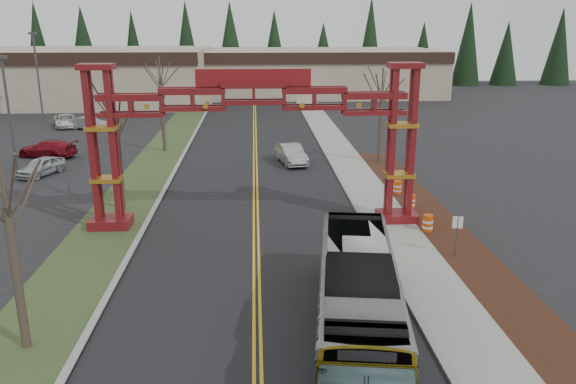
{
  "coord_description": "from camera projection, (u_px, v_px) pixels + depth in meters",
  "views": [
    {
      "loc": [
        0.05,
        -11.71,
        10.8
      ],
      "look_at": [
        1.51,
        12.96,
        3.41
      ],
      "focal_mm": 35.0,
      "sensor_mm": 36.0,
      "label": 1
    }
  ],
  "objects": [
    {
      "name": "road",
      "position": [
        256.0,
        190.0,
        38.19
      ],
      "size": [
        12.0,
        110.0,
        0.02
      ],
      "primitive_type": "cube",
      "color": "black",
      "rests_on": "ground"
    },
    {
      "name": "lane_line_left",
      "position": [
        254.0,
        190.0,
        38.18
      ],
      "size": [
        0.12,
        100.0,
        0.01
      ],
      "primitive_type": "cube",
      "color": "gold",
      "rests_on": "road"
    },
    {
      "name": "lane_line_right",
      "position": [
        257.0,
        189.0,
        38.2
      ],
      "size": [
        0.12,
        100.0,
        0.01
      ],
      "primitive_type": "cube",
      "color": "gold",
      "rests_on": "road"
    },
    {
      "name": "curb_right",
      "position": [
        345.0,
        187.0,
        38.52
      ],
      "size": [
        0.3,
        110.0,
        0.15
      ],
      "primitive_type": "cube",
      "color": "gray",
      "rests_on": "ground"
    },
    {
      "name": "sidewalk_right",
      "position": [
        366.0,
        187.0,
        38.6
      ],
      "size": [
        2.6,
        110.0,
        0.14
      ],
      "primitive_type": "cube",
      "color": "gray",
      "rests_on": "ground"
    },
    {
      "name": "landscape_strip",
      "position": [
        491.0,
        282.0,
        24.41
      ],
      "size": [
        2.6,
        50.0,
        0.12
      ],
      "primitive_type": "cube",
      "color": "black",
      "rests_on": "ground"
    },
    {
      "name": "grass_median",
      "position": [
        137.0,
        191.0,
        37.73
      ],
      "size": [
        4.0,
        110.0,
        0.08
      ],
      "primitive_type": "cube",
      "color": "#314824",
      "rests_on": "ground"
    },
    {
      "name": "curb_left",
      "position": [
        164.0,
        190.0,
        37.83
      ],
      "size": [
        0.3,
        110.0,
        0.15
      ],
      "primitive_type": "cube",
      "color": "gray",
      "rests_on": "ground"
    },
    {
      "name": "gateway_arch",
      "position": [
        254.0,
        119.0,
        29.79
      ],
      "size": [
        18.2,
        1.6,
        8.9
      ],
      "color": "#5D0C18",
      "rests_on": "ground"
    },
    {
      "name": "retail_building_west",
      "position": [
        45.0,
        76.0,
        80.34
      ],
      "size": [
        46.0,
        22.3,
        7.5
      ],
      "color": "tan",
      "rests_on": "ground"
    },
    {
      "name": "retail_building_east",
      "position": [
        316.0,
        72.0,
        90.32
      ],
      "size": [
        38.0,
        20.3,
        7.0
      ],
      "color": "tan",
      "rests_on": "ground"
    },
    {
      "name": "conifer_treeline",
      "position": [
        255.0,
        50.0,
        100.44
      ],
      "size": [
        116.1,
        5.6,
        13.0
      ],
      "color": "black",
      "rests_on": "ground"
    },
    {
      "name": "transit_bus",
      "position": [
        358.0,
        297.0,
        19.81
      ],
      "size": [
        4.23,
        11.62,
        3.16
      ],
      "primitive_type": "imported",
      "rotation": [
        0.0,
        0.0,
        -0.14
      ],
      "color": "#B8BAC1",
      "rests_on": "ground"
    },
    {
      "name": "silver_sedan",
      "position": [
        291.0,
        154.0,
        45.22
      ],
      "size": [
        2.58,
        4.96,
        1.56
      ],
      "primitive_type": "imported",
      "rotation": [
        0.0,
        0.0,
        0.21
      ],
      "color": "#A5A8AD",
      "rests_on": "ground"
    },
    {
      "name": "parked_car_near_a",
      "position": [
        41.0,
        166.0,
        41.73
      ],
      "size": [
        3.03,
        4.31,
        1.36
      ],
      "primitive_type": "imported",
      "rotation": [
        0.0,
        0.0,
        -0.4
      ],
      "color": "silver",
      "rests_on": "ground"
    },
    {
      "name": "parked_car_mid_a",
      "position": [
        47.0,
        149.0,
        47.47
      ],
      "size": [
        5.39,
        3.46,
        1.45
      ],
      "primitive_type": "imported",
      "rotation": [
        0.0,
        0.0,
        4.4
      ],
      "color": "maroon",
      "rests_on": "ground"
    },
    {
      "name": "parked_car_far_a",
      "position": [
        89.0,
        123.0,
        60.01
      ],
      "size": [
        4.44,
        2.99,
        1.38
      ],
      "primitive_type": "imported",
      "rotation": [
        0.0,
        0.0,
        1.17
      ],
      "color": "#9E9EA6",
      "rests_on": "ground"
    },
    {
      "name": "parked_car_far_b",
      "position": [
        66.0,
        121.0,
        61.49
      ],
      "size": [
        3.95,
        5.42,
        1.37
      ],
      "primitive_type": "imported",
      "rotation": [
        0.0,
        0.0,
        0.38
      ],
      "color": "white",
      "rests_on": "ground"
    },
    {
      "name": "bare_tree_median_near",
      "position": [
        6.0,
        207.0,
        18.04
      ],
      "size": [
        3.09,
        3.09,
        7.23
      ],
      "color": "#382D26",
      "rests_on": "ground"
    },
    {
      "name": "bare_tree_median_mid",
      "position": [
        116.0,
        120.0,
        32.43
      ],
      "size": [
        3.23,
        3.23,
        7.68
      ],
      "color": "#382D26",
      "rests_on": "ground"
    },
    {
      "name": "bare_tree_median_far",
      "position": [
        160.0,
        81.0,
        48.04
      ],
      "size": [
        3.1,
        3.1,
        8.24
      ],
      "color": "#382D26",
      "rests_on": "ground"
    },
    {
      "name": "bare_tree_right_far",
      "position": [
        382.0,
        97.0,
        43.89
      ],
      "size": [
        3.36,
        3.36,
        7.63
      ],
      "color": "#382D26",
      "rests_on": "ground"
    },
    {
      "name": "light_pole_near",
      "position": [
        8.0,
        107.0,
        41.08
      ],
      "size": [
        0.75,
        0.38,
        8.68
      ],
      "color": "#3F3F44",
      "rests_on": "ground"
    },
    {
      "name": "light_pole_far",
      "position": [
        37.0,
        71.0,
        63.39
      ],
      "size": [
        0.87,
        0.43,
        10.01
      ],
      "color": "#3F3F44",
      "rests_on": "ground"
    },
    {
      "name": "street_sign",
      "position": [
        457.0,
        229.0,
        26.55
      ],
      "size": [
        0.49,
        0.12,
        2.14
      ],
      "color": "#3F3F44",
      "rests_on": "ground"
    },
    {
      "name": "barrel_south",
      "position": [
        428.0,
        224.0,
        30.13
      ],
      "size": [
        0.56,
        0.56,
        1.04
      ],
      "color": "#D3480B",
      "rests_on": "ground"
    },
    {
      "name": "barrel_mid",
      "position": [
        411.0,
        202.0,
        34.05
      ],
      "size": [
        0.5,
        0.5,
        0.92
      ],
      "color": "#D3480B",
      "rests_on": "ground"
    },
    {
      "name": "barrel_north",
      "position": [
        397.0,
        188.0,
        36.85
      ],
      "size": [
        0.52,
        0.52,
        0.97
      ],
      "color": "#D3480B",
      "rests_on": "ground"
    }
  ]
}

